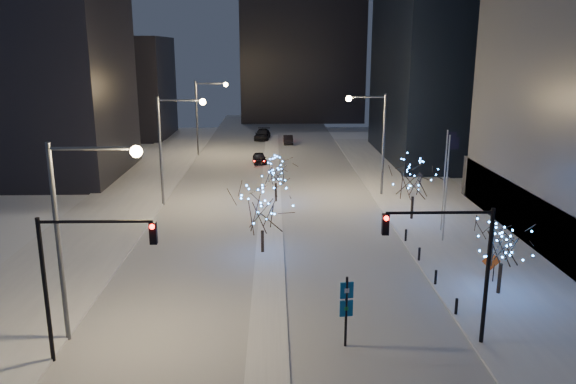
{
  "coord_description": "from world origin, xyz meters",
  "views": [
    {
      "loc": [
        0.37,
        -23.68,
        14.14
      ],
      "look_at": [
        1.26,
        12.07,
        5.0
      ],
      "focal_mm": 35.0,
      "sensor_mm": 36.0,
      "label": 1
    }
  ],
  "objects_px": {
    "street_lamp_w_near": "(78,215)",
    "holiday_tree_median_near": "(262,208)",
    "car_far": "(262,135)",
    "construction_sign": "(491,264)",
    "holiday_tree_median_far": "(276,171)",
    "traffic_signal_east": "(457,254)",
    "street_lamp_w_far": "(204,108)",
    "holiday_tree_plaza_far": "(414,179)",
    "holiday_tree_plaza_near": "(503,243)",
    "traffic_signal_west": "(78,265)",
    "street_lamp_w_mid": "(171,136)",
    "street_lamp_east": "(375,131)",
    "car_near": "(260,158)",
    "car_mid": "(288,139)",
    "wayfinding_sign": "(346,304)"
  },
  "relations": [
    {
      "from": "car_far",
      "to": "holiday_tree_median_far",
      "type": "xyz_separation_m",
      "value": [
        2.0,
        -38.24,
        2.28
      ]
    },
    {
      "from": "car_near",
      "to": "wayfinding_sign",
      "type": "height_order",
      "value": "wayfinding_sign"
    },
    {
      "from": "traffic_signal_west",
      "to": "holiday_tree_median_far",
      "type": "height_order",
      "value": "traffic_signal_west"
    },
    {
      "from": "holiday_tree_plaza_near",
      "to": "street_lamp_w_far",
      "type": "bearing_deg",
      "value": 116.39
    },
    {
      "from": "holiday_tree_plaza_near",
      "to": "holiday_tree_plaza_far",
      "type": "height_order",
      "value": "holiday_tree_plaza_far"
    },
    {
      "from": "traffic_signal_west",
      "to": "car_mid",
      "type": "xyz_separation_m",
      "value": [
        10.93,
        61.71,
        -4.09
      ]
    },
    {
      "from": "holiday_tree_median_near",
      "to": "holiday_tree_plaza_far",
      "type": "xyz_separation_m",
      "value": [
        12.51,
        7.77,
        0.23
      ]
    },
    {
      "from": "traffic_signal_east",
      "to": "street_lamp_w_far",
      "type": "bearing_deg",
      "value": 109.32
    },
    {
      "from": "holiday_tree_plaza_near",
      "to": "holiday_tree_median_near",
      "type": "bearing_deg",
      "value": 152.64
    },
    {
      "from": "street_lamp_w_mid",
      "to": "street_lamp_east",
      "type": "bearing_deg",
      "value": 8.96
    },
    {
      "from": "holiday_tree_median_far",
      "to": "holiday_tree_plaza_far",
      "type": "xyz_separation_m",
      "value": [
        11.51,
        -5.85,
        0.51
      ]
    },
    {
      "from": "street_lamp_east",
      "to": "holiday_tree_plaza_near",
      "type": "xyz_separation_m",
      "value": [
        3.48,
        -23.36,
        -3.16
      ]
    },
    {
      "from": "car_near",
      "to": "car_far",
      "type": "relative_size",
      "value": 0.72
    },
    {
      "from": "street_lamp_w_mid",
      "to": "traffic_signal_east",
      "type": "xyz_separation_m",
      "value": [
        17.88,
        -26.0,
        -1.74
      ]
    },
    {
      "from": "street_lamp_w_mid",
      "to": "holiday_tree_median_near",
      "type": "xyz_separation_m",
      "value": [
        8.44,
        -13.08,
        -3.13
      ]
    },
    {
      "from": "traffic_signal_west",
      "to": "traffic_signal_east",
      "type": "bearing_deg",
      "value": 3.29
    },
    {
      "from": "street_lamp_east",
      "to": "holiday_tree_plaza_far",
      "type": "distance_m",
      "value": 9.0
    },
    {
      "from": "construction_sign",
      "to": "holiday_tree_plaza_far",
      "type": "bearing_deg",
      "value": 98.22
    },
    {
      "from": "traffic_signal_east",
      "to": "holiday_tree_plaza_near",
      "type": "xyz_separation_m",
      "value": [
        4.62,
        5.65,
        -1.47
      ]
    },
    {
      "from": "traffic_signal_east",
      "to": "car_far",
      "type": "height_order",
      "value": "traffic_signal_east"
    },
    {
      "from": "traffic_signal_west",
      "to": "holiday_tree_plaza_far",
      "type": "xyz_separation_m",
      "value": [
        20.45,
        21.69,
        -1.16
      ]
    },
    {
      "from": "car_far",
      "to": "holiday_tree_median_far",
      "type": "bearing_deg",
      "value": -82.16
    },
    {
      "from": "car_far",
      "to": "construction_sign",
      "type": "xyz_separation_m",
      "value": [
        15.17,
        -57.48,
        0.49
      ]
    },
    {
      "from": "street_lamp_w_far",
      "to": "holiday_tree_plaza_near",
      "type": "height_order",
      "value": "street_lamp_w_far"
    },
    {
      "from": "holiday_tree_median_far",
      "to": "street_lamp_w_near",
      "type": "bearing_deg",
      "value": -110.28
    },
    {
      "from": "car_near",
      "to": "car_far",
      "type": "xyz_separation_m",
      "value": [
        0.0,
        19.43,
        0.12
      ]
    },
    {
      "from": "holiday_tree_plaza_near",
      "to": "car_far",
      "type": "bearing_deg",
      "value": 104.29
    },
    {
      "from": "holiday_tree_plaza_far",
      "to": "car_near",
      "type": "bearing_deg",
      "value": 118.71
    },
    {
      "from": "car_far",
      "to": "street_lamp_w_mid",
      "type": "bearing_deg",
      "value": -96.01
    },
    {
      "from": "car_mid",
      "to": "holiday_tree_plaza_far",
      "type": "distance_m",
      "value": 41.24
    },
    {
      "from": "street_lamp_w_far",
      "to": "street_lamp_w_mid",
      "type": "bearing_deg",
      "value": -90.0
    },
    {
      "from": "street_lamp_east",
      "to": "traffic_signal_west",
      "type": "xyz_separation_m",
      "value": [
        -18.52,
        -30.0,
        -1.69
      ]
    },
    {
      "from": "street_lamp_w_mid",
      "to": "traffic_signal_east",
      "type": "distance_m",
      "value": 31.6
    },
    {
      "from": "car_far",
      "to": "holiday_tree_median_near",
      "type": "relative_size",
      "value": 1.08
    },
    {
      "from": "holiday_tree_median_near",
      "to": "holiday_tree_median_far",
      "type": "height_order",
      "value": "holiday_tree_median_near"
    },
    {
      "from": "street_lamp_w_far",
      "to": "wayfinding_sign",
      "type": "xyz_separation_m",
      "value": [
        12.73,
        -51.0,
        -4.26
      ]
    },
    {
      "from": "street_lamp_w_far",
      "to": "car_mid",
      "type": "distance_m",
      "value": 16.08
    },
    {
      "from": "street_lamp_w_far",
      "to": "car_near",
      "type": "height_order",
      "value": "street_lamp_w_far"
    },
    {
      "from": "street_lamp_w_near",
      "to": "holiday_tree_median_near",
      "type": "height_order",
      "value": "street_lamp_w_near"
    },
    {
      "from": "street_lamp_w_mid",
      "to": "street_lamp_w_far",
      "type": "distance_m",
      "value": 25.0
    },
    {
      "from": "car_far",
      "to": "holiday_tree_median_near",
      "type": "distance_m",
      "value": 51.93
    },
    {
      "from": "street_lamp_w_far",
      "to": "wayfinding_sign",
      "type": "relative_size",
      "value": 2.74
    },
    {
      "from": "holiday_tree_median_far",
      "to": "wayfinding_sign",
      "type": "bearing_deg",
      "value": -82.93
    },
    {
      "from": "street_lamp_w_near",
      "to": "car_near",
      "type": "height_order",
      "value": "street_lamp_w_near"
    },
    {
      "from": "traffic_signal_east",
      "to": "car_near",
      "type": "distance_m",
      "value": 46.72
    },
    {
      "from": "car_near",
      "to": "holiday_tree_median_far",
      "type": "distance_m",
      "value": 19.07
    },
    {
      "from": "street_lamp_w_mid",
      "to": "street_lamp_east",
      "type": "xyz_separation_m",
      "value": [
        19.02,
        3.0,
        -0.05
      ]
    },
    {
      "from": "street_lamp_w_mid",
      "to": "car_mid",
      "type": "bearing_deg",
      "value": 71.78
    },
    {
      "from": "car_near",
      "to": "street_lamp_w_mid",
      "type": "bearing_deg",
      "value": -117.15
    },
    {
      "from": "traffic_signal_east",
      "to": "holiday_tree_plaza_near",
      "type": "relative_size",
      "value": 1.48
    }
  ]
}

